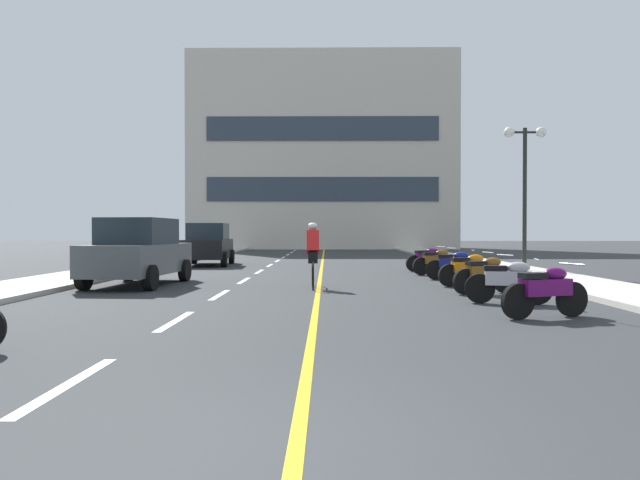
{
  "coord_description": "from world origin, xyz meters",
  "views": [
    {
      "loc": [
        0.45,
        -3.59,
        1.45
      ],
      "look_at": [
        0.19,
        20.46,
        1.12
      ],
      "focal_mm": 33.37,
      "sensor_mm": 36.0,
      "label": 1
    }
  ],
  "objects": [
    {
      "name": "motorcycle_1",
      "position": [
        4.14,
        6.41,
        0.47
      ],
      "size": [
        1.64,
        0.8,
        0.92
      ],
      "color": "black",
      "rests_on": "ground"
    },
    {
      "name": "parked_car_near",
      "position": [
        -4.65,
        12.42,
        0.92
      ],
      "size": [
        2.13,
        4.3,
        1.82
      ],
      "color": "black",
      "rests_on": "ground"
    },
    {
      "name": "motorcycle_2",
      "position": [
        4.12,
        8.36,
        0.47
      ],
      "size": [
        1.69,
        0.63,
        0.92
      ],
      "color": "black",
      "rests_on": "ground"
    },
    {
      "name": "curb_right",
      "position": [
        7.2,
        24.0,
        0.06
      ],
      "size": [
        2.4,
        72.0,
        0.12
      ],
      "primitive_type": "cube",
      "color": "#B7B2A8",
      "rests_on": "ground"
    },
    {
      "name": "motorcycle_4",
      "position": [
        4.24,
        12.2,
        0.47
      ],
      "size": [
        1.68,
        0.64,
        0.92
      ],
      "color": "black",
      "rests_on": "ground"
    },
    {
      "name": "motorcycle_7",
      "position": [
        4.18,
        18.24,
        0.47
      ],
      "size": [
        1.65,
        0.75,
        0.92
      ],
      "color": "black",
      "rests_on": "ground"
    },
    {
      "name": "ground_plane",
      "position": [
        0.0,
        21.0,
        0.0
      ],
      "size": [
        140.0,
        140.0,
        0.0
      ],
      "primitive_type": "plane",
      "color": "#2D3033"
    },
    {
      "name": "parked_car_mid",
      "position": [
        -4.68,
        22.09,
        0.92
      ],
      "size": [
        2.09,
        4.28,
        1.82
      ],
      "color": "black",
      "rests_on": "ground"
    },
    {
      "name": "centre_line_yellow",
      "position": [
        0.25,
        24.0,
        0.0
      ],
      "size": [
        0.12,
        66.0,
        0.01
      ],
      "primitive_type": "cube",
      "color": "gold",
      "rests_on": "ground"
    },
    {
      "name": "lane_dash_2",
      "position": [
        -2.0,
        10.0,
        0.0
      ],
      "size": [
        0.14,
        2.2,
        0.01
      ],
      "primitive_type": "cube",
      "color": "silver",
      "rests_on": "ground"
    },
    {
      "name": "cyclist_rider",
      "position": [
        0.1,
        11.71,
        0.89
      ],
      "size": [
        0.42,
        1.77,
        1.71
      ],
      "color": "black",
      "rests_on": "ground"
    },
    {
      "name": "lane_dash_8",
      "position": [
        -2.0,
        34.0,
        0.0
      ],
      "size": [
        0.14,
        2.2,
        0.01
      ],
      "primitive_type": "cube",
      "color": "silver",
      "rests_on": "ground"
    },
    {
      "name": "lane_dash_6",
      "position": [
        -2.0,
        26.0,
        0.0
      ],
      "size": [
        0.14,
        2.2,
        0.01
      ],
      "primitive_type": "cube",
      "color": "silver",
      "rests_on": "ground"
    },
    {
      "name": "motorcycle_5",
      "position": [
        4.3,
        14.25,
        0.47
      ],
      "size": [
        1.7,
        0.6,
        0.92
      ],
      "color": "black",
      "rests_on": "ground"
    },
    {
      "name": "lane_dash_7",
      "position": [
        -2.0,
        30.0,
        0.0
      ],
      "size": [
        0.14,
        2.2,
        0.01
      ],
      "primitive_type": "cube",
      "color": "silver",
      "rests_on": "ground"
    },
    {
      "name": "lane_dash_10",
      "position": [
        -2.0,
        42.0,
        0.0
      ],
      "size": [
        0.14,
        2.2,
        0.01
      ],
      "primitive_type": "cube",
      "color": "silver",
      "rests_on": "ground"
    },
    {
      "name": "lane_dash_11",
      "position": [
        -2.0,
        46.0,
        0.0
      ],
      "size": [
        0.14,
        2.2,
        0.01
      ],
      "primitive_type": "cube",
      "color": "silver",
      "rests_on": "ground"
    },
    {
      "name": "curb_left",
      "position": [
        -7.2,
        24.0,
        0.06
      ],
      "size": [
        2.4,
        72.0,
        0.12
      ],
      "primitive_type": "cube",
      "color": "#B7B2A8",
      "rests_on": "ground"
    },
    {
      "name": "motorcycle_3",
      "position": [
        4.17,
        10.31,
        0.47
      ],
      "size": [
        1.63,
        0.81,
        0.92
      ],
      "color": "black",
      "rests_on": "ground"
    },
    {
      "name": "lane_dash_9",
      "position": [
        -2.0,
        38.0,
        0.0
      ],
      "size": [
        0.14,
        2.2,
        0.01
      ],
      "primitive_type": "cube",
      "color": "silver",
      "rests_on": "ground"
    },
    {
      "name": "office_building",
      "position": [
        0.12,
        48.6,
        8.24
      ],
      "size": [
        22.56,
        7.33,
        16.48
      ],
      "color": "beige",
      "rests_on": "ground"
    },
    {
      "name": "lane_dash_4",
      "position": [
        -2.0,
        18.0,
        0.0
      ],
      "size": [
        0.14,
        2.2,
        0.01
      ],
      "primitive_type": "cube",
      "color": "silver",
      "rests_on": "ground"
    },
    {
      "name": "street_lamp_mid",
      "position": [
        7.32,
        17.07,
        3.76
      ],
      "size": [
        1.46,
        0.36,
        4.96
      ],
      "color": "black",
      "rests_on": "curb_right"
    },
    {
      "name": "lane_dash_1",
      "position": [
        -2.0,
        6.0,
        0.0
      ],
      "size": [
        0.14,
        2.2,
        0.01
      ],
      "primitive_type": "cube",
      "color": "silver",
      "rests_on": "ground"
    },
    {
      "name": "lane_dash_3",
      "position": [
        -2.0,
        14.0,
        0.0
      ],
      "size": [
        0.14,
        2.2,
        0.01
      ],
      "primitive_type": "cube",
      "color": "silver",
      "rests_on": "ground"
    },
    {
      "name": "lane_dash_5",
      "position": [
        -2.0,
        22.0,
        0.0
      ],
      "size": [
        0.14,
        2.2,
        0.01
      ],
      "primitive_type": "cube",
      "color": "silver",
      "rests_on": "ground"
    },
    {
      "name": "lane_dash_0",
      "position": [
        -2.0,
        2.0,
        0.0
      ],
      "size": [
        0.14,
        2.2,
        0.01
      ],
      "primitive_type": "cube",
      "color": "silver",
      "rests_on": "ground"
    },
    {
      "name": "motorcycle_6",
      "position": [
        4.16,
        16.36,
        0.47
      ],
      "size": [
        1.67,
        0.69,
        0.92
      ],
      "color": "black",
      "rests_on": "ground"
    }
  ]
}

